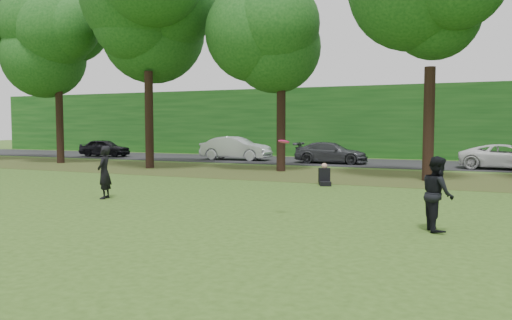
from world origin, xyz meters
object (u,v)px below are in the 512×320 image
Objects in this scene: player_left at (104,172)px; player_right at (437,194)px; frisbee at (284,142)px; seated_person at (325,177)px.

player_left is 1.01× the size of player_right.
frisbee is at bearing 67.37° from player_right.
player_right is 8.36m from seated_person.
player_left is 5.52× the size of frisbee.
frisbee is at bearing -105.24° from seated_person.
frisbee is (-3.58, 0.17, 1.06)m from player_right.
seated_person is (5.28, 6.15, -0.51)m from player_left.
player_right is 1.94× the size of seated_person.
player_left is at bearing 173.22° from frisbee.
frisbee reaches higher than player_left.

